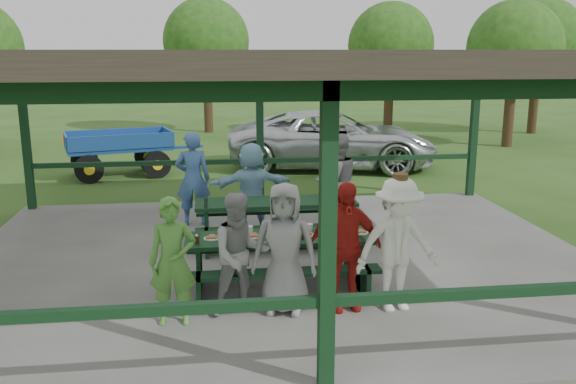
{
  "coord_description": "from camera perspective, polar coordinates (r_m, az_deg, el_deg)",
  "views": [
    {
      "loc": [
        -1.06,
        -9.13,
        3.34
      ],
      "look_at": [
        0.08,
        -0.3,
        1.26
      ],
      "focal_mm": 38.0,
      "sensor_mm": 36.0,
      "label": 1
    }
  ],
  "objects": [
    {
      "name": "table_setting",
      "position": [
        8.39,
        -0.31,
        -3.85
      ],
      "size": [
        2.39,
        0.45,
        0.1
      ],
      "color": "white",
      "rests_on": "picnic_table_near"
    },
    {
      "name": "contestant_green",
      "position": [
        7.42,
        -10.74,
        -6.41
      ],
      "size": [
        0.58,
        0.4,
        1.56
      ],
      "primitive_type": "imported",
      "rotation": [
        0.0,
        0.0,
        -0.04
      ],
      "color": "#53953B",
      "rests_on": "concrete_slab"
    },
    {
      "name": "contestant_white_fedora",
      "position": [
        7.77,
        10.21,
        -4.86
      ],
      "size": [
        1.18,
        0.77,
        1.77
      ],
      "rotation": [
        0.0,
        0.0,
        0.12
      ],
      "color": "white",
      "rests_on": "concrete_slab"
    },
    {
      "name": "picnic_table_near",
      "position": [
        8.45,
        -0.84,
        -5.94
      ],
      "size": [
        2.56,
        1.39,
        0.75
      ],
      "color": "black",
      "rests_on": "concrete_slab"
    },
    {
      "name": "tree_left",
      "position": [
        25.49,
        -7.66,
        13.77
      ],
      "size": [
        3.46,
        3.46,
        5.41
      ],
      "color": "#342014",
      "rests_on": "ground"
    },
    {
      "name": "spectator_lblue",
      "position": [
        11.05,
        -3.44,
        0.49
      ],
      "size": [
        1.56,
        0.65,
        1.64
      ],
      "primitive_type": "imported",
      "rotation": [
        0.0,
        0.0,
        3.26
      ],
      "color": "#8FC1DE",
      "rests_on": "concrete_slab"
    },
    {
      "name": "ground",
      "position": [
        9.78,
        -0.69,
        -6.8
      ],
      "size": [
        90.0,
        90.0,
        0.0
      ],
      "primitive_type": "plane",
      "color": "#2B4C18",
      "rests_on": "ground"
    },
    {
      "name": "pickup_truck",
      "position": [
        17.63,
        4.19,
        4.92
      ],
      "size": [
        6.32,
        3.78,
        1.64
      ],
      "primitive_type": "imported",
      "rotation": [
        0.0,
        0.0,
        1.38
      ],
      "color": "silver",
      "rests_on": "ground"
    },
    {
      "name": "picnic_table_far",
      "position": [
        10.36,
        -1.14,
        -2.29
      ],
      "size": [
        2.71,
        1.39,
        0.75
      ],
      "color": "black",
      "rests_on": "concrete_slab"
    },
    {
      "name": "contestant_grey_mid",
      "position": [
        7.6,
        -0.33,
        -5.3
      ],
      "size": [
        0.92,
        0.71,
        1.66
      ],
      "primitive_type": "imported",
      "rotation": [
        0.0,
        0.0,
        -0.24
      ],
      "color": "gray",
      "rests_on": "concrete_slab"
    },
    {
      "name": "contestant_red",
      "position": [
        7.72,
        5.27,
        -5.07
      ],
      "size": [
        1.01,
        0.49,
        1.66
      ],
      "primitive_type": "imported",
      "rotation": [
        0.0,
        0.0,
        0.09
      ],
      "color": "#B01E19",
      "rests_on": "concrete_slab"
    },
    {
      "name": "concrete_slab",
      "position": [
        9.76,
        -0.69,
        -6.52
      ],
      "size": [
        10.0,
        8.0,
        0.1
      ],
      "primitive_type": "cube",
      "color": "#62625D",
      "rests_on": "ground"
    },
    {
      "name": "tree_far_right",
      "position": [
        26.85,
        22.46,
        12.87
      ],
      "size": [
        3.46,
        3.46,
        5.4
      ],
      "color": "#342014",
      "rests_on": "ground"
    },
    {
      "name": "pavilion_structure",
      "position": [
        9.2,
        -0.74,
        12.1
      ],
      "size": [
        10.6,
        8.6,
        3.24
      ],
      "color": "black",
      "rests_on": "concrete_slab"
    },
    {
      "name": "spectator_grey",
      "position": [
        11.23,
        4.6,
        0.98
      ],
      "size": [
        1.03,
        0.93,
        1.75
      ],
      "primitive_type": "imported",
      "rotation": [
        0.0,
        0.0,
        3.51
      ],
      "color": "gray",
      "rests_on": "concrete_slab"
    },
    {
      "name": "tree_right",
      "position": [
        22.76,
        20.42,
        12.52
      ],
      "size": [
        3.22,
        3.22,
        5.03
      ],
      "color": "#342014",
      "rests_on": "ground"
    },
    {
      "name": "tree_mid",
      "position": [
        24.53,
        9.58,
        13.34
      ],
      "size": [
        3.31,
        3.31,
        5.17
      ],
      "color": "#342014",
      "rests_on": "ground"
    },
    {
      "name": "spectator_blue",
      "position": [
        11.54,
        -8.89,
        1.25
      ],
      "size": [
        0.65,
        0.43,
        1.77
      ],
      "primitive_type": "imported",
      "rotation": [
        0.0,
        0.0,
        3.14
      ],
      "color": "#3B619B",
      "rests_on": "concrete_slab"
    },
    {
      "name": "contestant_grey_left",
      "position": [
        7.57,
        -4.47,
        -5.85
      ],
      "size": [
        0.86,
        0.73,
        1.55
      ],
      "primitive_type": "imported",
      "rotation": [
        0.0,
        0.0,
        0.2
      ],
      "color": "#969699",
      "rests_on": "concrete_slab"
    },
    {
      "name": "farm_trailer",
      "position": [
        17.1,
        -15.48,
        3.61
      ],
      "size": [
        3.74,
        2.21,
        1.3
      ],
      "rotation": [
        0.0,
        0.0,
        0.27
      ],
      "color": "navy",
      "rests_on": "ground"
    }
  ]
}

